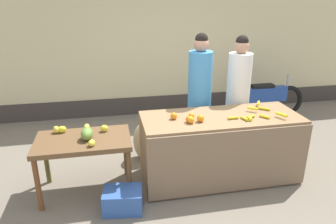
% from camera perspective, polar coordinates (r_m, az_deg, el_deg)
% --- Properties ---
extents(ground_plane, '(24.00, 24.00, 0.00)m').
position_cam_1_polar(ground_plane, '(4.34, 4.43, -11.98)').
color(ground_plane, '#756B5B').
extents(market_wall_back, '(9.96, 0.23, 3.05)m').
position_cam_1_polar(market_wall_back, '(6.35, -1.87, 13.03)').
color(market_wall_back, beige).
rests_on(market_wall_back, ground).
extents(fruit_stall_counter, '(2.04, 0.82, 0.88)m').
position_cam_1_polar(fruit_stall_counter, '(4.21, 9.44, -6.39)').
color(fruit_stall_counter, olive).
rests_on(fruit_stall_counter, ground).
extents(side_table_wooden, '(1.12, 0.68, 0.72)m').
position_cam_1_polar(side_table_wooden, '(3.91, -15.15, -5.94)').
color(side_table_wooden, brown).
rests_on(side_table_wooden, ground).
extents(banana_bunch_pile, '(0.72, 0.61, 0.07)m').
position_cam_1_polar(banana_bunch_pile, '(4.16, 15.82, -0.22)').
color(banana_bunch_pile, gold).
rests_on(banana_bunch_pile, fruit_stall_counter).
extents(orange_pile, '(0.39, 0.26, 0.09)m').
position_cam_1_polar(orange_pile, '(3.83, 3.93, -1.08)').
color(orange_pile, orange).
rests_on(orange_pile, fruit_stall_counter).
extents(mango_papaya_pile, '(0.69, 0.61, 0.14)m').
position_cam_1_polar(mango_papaya_pile, '(3.89, -15.11, -3.63)').
color(mango_papaya_pile, yellow).
rests_on(mango_papaya_pile, side_table_wooden).
extents(vendor_woman_blue_shirt, '(0.34, 0.34, 1.85)m').
position_cam_1_polar(vendor_woman_blue_shirt, '(4.57, 5.75, 2.70)').
color(vendor_woman_blue_shirt, '#33333D').
rests_on(vendor_woman_blue_shirt, ground).
extents(vendor_woman_white_shirt, '(0.34, 0.34, 1.81)m').
position_cam_1_polar(vendor_woman_white_shirt, '(4.74, 12.58, 2.69)').
color(vendor_woman_white_shirt, '#33333D').
rests_on(vendor_woman_white_shirt, ground).
extents(parked_motorcycle, '(1.60, 0.18, 0.88)m').
position_cam_1_polar(parked_motorcycle, '(6.46, 17.38, 2.26)').
color(parked_motorcycle, black).
rests_on(parked_motorcycle, ground).
extents(produce_crate, '(0.48, 0.38, 0.26)m').
position_cam_1_polar(produce_crate, '(3.75, -8.24, -15.59)').
color(produce_crate, '#3359A5').
rests_on(produce_crate, ground).
extents(produce_sack, '(0.46, 0.47, 0.58)m').
position_cam_1_polar(produce_sack, '(4.68, -4.35, -5.37)').
color(produce_sack, tan).
rests_on(produce_sack, ground).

